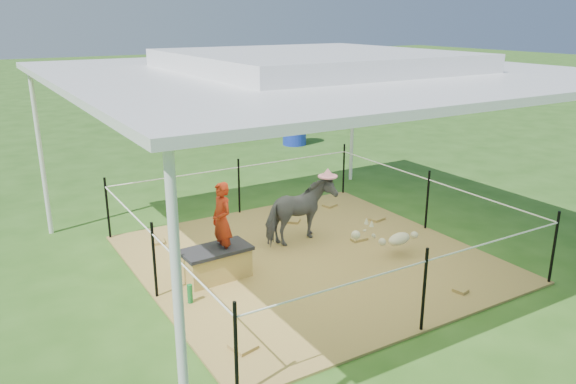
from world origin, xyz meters
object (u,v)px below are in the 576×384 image
woman (222,213)px  picnic_table_far (310,112)px  distant_person (223,118)px  pony (300,212)px  trash_barrel (294,127)px  picnic_table_near (206,124)px  straw_bale (216,265)px  foal (399,237)px  green_bottle (190,294)px

woman → picnic_table_far: 11.13m
distant_person → pony: bearing=49.5°
trash_barrel → picnic_table_near: (-1.73, 1.98, -0.08)m
straw_bale → woman: 0.70m
pony → foal: size_ratio=1.12×
picnic_table_far → distant_person: size_ratio=1.61×
straw_bale → trash_barrel: 8.25m
green_bottle → picnic_table_far: 11.89m
green_bottle → foal: size_ratio=0.23×
picnic_table_far → distant_person: distant_person is taller
pony → straw_bale: bearing=96.8°
picnic_table_near → picnic_table_far: (3.68, 0.23, -0.02)m
trash_barrel → woman: bearing=-128.3°
woman → trash_barrel: woman is taller
straw_bale → pony: (1.61, 0.49, 0.29)m
distant_person → straw_bale: bearing=40.5°
pony → picnic_table_near: size_ratio=0.57×
picnic_table_far → woman: bearing=-101.4°
foal → picnic_table_near: size_ratio=0.51×
straw_bale → distant_person: distant_person is taller
woman → trash_barrel: (5.06, 6.42, -0.43)m
picnic_table_near → distant_person: (0.41, -0.31, 0.18)m
green_bottle → pony: pony is taller
pony → distant_person: distant_person is taller
green_bottle → trash_barrel: bearing=50.3°
distant_person → picnic_table_near: bearing=-61.2°
distant_person → trash_barrel: bearing=104.3°
woman → pony: size_ratio=0.89×
straw_bale → picnic_table_near: picnic_table_near is taller
trash_barrel → picnic_table_far: bearing=48.7°
straw_bale → green_bottle: bearing=-140.7°
trash_barrel → straw_bale: bearing=-128.8°
foal → picnic_table_near: (0.88, 9.07, 0.10)m
foal → picnic_table_far: picnic_table_far is taller
green_bottle → foal: (3.10, -0.22, 0.16)m
straw_bale → green_bottle: (-0.55, -0.45, -0.07)m
green_bottle → picnic_table_near: (3.98, 8.85, 0.27)m
picnic_table_far → distant_person: bearing=-142.8°
pony → distant_person: 7.93m
pony → foal: 1.51m
foal → picnic_table_near: picnic_table_near is taller
pony → picnic_table_near: bearing=-23.1°
green_bottle → trash_barrel: trash_barrel is taller
pony → trash_barrel: 6.92m
straw_bale → foal: (2.55, -0.67, 0.09)m
foal → picnic_table_far: (4.55, 9.31, 0.09)m
foal → pony: bearing=117.3°
green_bottle → foal: 3.12m
trash_barrel → green_bottle: bearing=-129.7°
straw_bale → green_bottle: 0.71m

